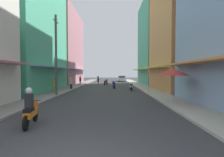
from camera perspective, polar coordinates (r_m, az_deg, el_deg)
name	(u,v)px	position (r m, az deg, el deg)	size (l,w,h in m)	color
ground_plane	(107,88)	(23.80, -1.56, -3.26)	(107.26, 107.26, 0.00)	#38383A
sidewalk_left	(71,88)	(24.53, -13.85, -3.02)	(2.01, 56.76, 0.12)	gray
sidewalk_right	(144,88)	(24.19, 10.91, -3.07)	(2.01, 56.76, 0.12)	#ADA89E
building_left_mid	(26,25)	(22.47, -27.27, 16.07)	(7.05, 11.73, 15.46)	#4CB28C
building_left_far	(62,48)	(34.56, -16.75, 9.86)	(7.05, 13.48, 13.95)	#B7727F
building_right_mid	(183,18)	(23.01, 23.08, 18.55)	(7.05, 9.52, 17.61)	#D88C4C
building_right_far	(158,43)	(32.82, 15.55, 11.53)	(7.05, 11.20, 15.34)	#4CB28C
motorbike_orange	(31,108)	(7.65, -26.09, -9.19)	(0.59, 1.80, 1.58)	black
motorbike_white	(131,86)	(20.69, 6.51, -2.66)	(0.55, 1.81, 0.96)	black
motorbike_black	(98,80)	(32.00, -4.76, -0.67)	(0.55, 1.81, 1.58)	black
motorbike_maroon	(106,82)	(30.12, -2.10, -1.21)	(0.71, 1.76, 0.96)	black
motorbike_blue	(114,85)	(23.09, 0.62, -2.17)	(0.55, 1.81, 0.96)	black
parked_car	(122,79)	(41.32, 3.30, -0.03)	(1.91, 4.16, 1.45)	silver
pedestrian_midway	(54,86)	(18.36, -19.12, -2.47)	(0.34, 0.34, 1.56)	#598C59
pedestrian_crossing	(80,80)	(28.07, -10.81, -0.53)	(0.44, 0.44, 1.71)	beige
pedestrian_foreground	(71,82)	(22.10, -13.84, -1.32)	(0.44, 0.44, 1.64)	#262628
vendor_umbrella	(173,72)	(12.06, 20.17, 2.07)	(2.12, 2.12, 2.44)	#99999E
utility_pole	(56,55)	(16.30, -18.61, 7.67)	(0.20, 1.20, 7.47)	#4C4C4F
street_sign_no_entry	(148,77)	(17.16, 12.35, 0.43)	(0.07, 0.60, 2.65)	gray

